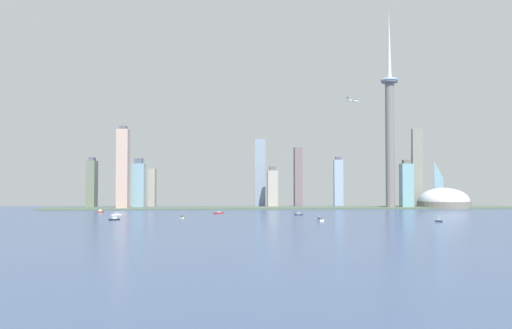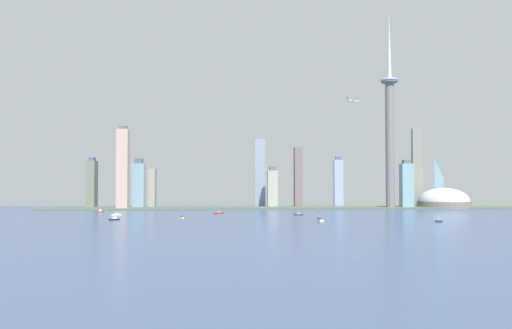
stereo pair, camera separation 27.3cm
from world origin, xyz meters
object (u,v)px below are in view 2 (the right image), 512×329
object	(u,v)px
skyscraper_2	(139,185)
skyscraper_5	(123,169)
skyscraper_4	(260,173)
boat_0	(100,211)
skyscraper_7	(399,169)
skyscraper_10	(298,177)
channel_buoy_0	(115,238)
boat_3	(114,219)
boat_5	(182,217)
skyscraper_8	(152,188)
skyscraper_3	(272,188)
skyscraper_1	(415,167)
skyscraper_6	(406,185)
boat_7	(439,221)
boat_2	(219,213)
boat_4	(116,214)
boat_1	(320,220)
airplane	(353,101)
observation_tower	(390,125)
boat_6	(299,214)
skyscraper_0	(437,166)
skyscraper_11	(92,184)
stadium_dome	(444,202)
skyscraper_9	(338,183)

from	to	relation	value
skyscraper_2	skyscraper_5	xyz separation A→B (m)	(-21.25, -40.49, 30.14)
skyscraper_4	boat_0	bearing A→B (deg)	-147.61
skyscraper_7	boat_0	xyz separation A→B (m)	(-570.80, -174.37, -75.20)
skyscraper_4	skyscraper_5	size ratio (longest dim) A/B	1.01
skyscraper_10	channel_buoy_0	size ratio (longest dim) A/B	76.53
boat_3	boat_5	distance (m)	91.61
skyscraper_8	skyscraper_3	bearing A→B (deg)	-10.99
skyscraper_1	skyscraper_7	world-z (taller)	skyscraper_1
skyscraper_6	boat_7	xyz separation A→B (m)	(-64.50, -289.40, -42.32)
skyscraper_2	boat_2	xyz separation A→B (m)	(156.91, -154.92, -43.26)
skyscraper_10	boat_4	xyz separation A→B (m)	(-310.38, -199.22, -57.34)
boat_1	boat_2	world-z (taller)	boat_1
skyscraper_6	airplane	bearing A→B (deg)	-174.25
observation_tower	boat_6	world-z (taller)	observation_tower
boat_1	skyscraper_0	bearing A→B (deg)	-51.87
skyscraper_4	skyscraper_11	distance (m)	330.95
boat_1	boat_5	distance (m)	194.18
boat_2	skyscraper_2	bearing A→B (deg)	-91.88
skyscraper_1	skyscraper_2	world-z (taller)	skyscraper_1
observation_tower	channel_buoy_0	world-z (taller)	observation_tower
skyscraper_6	boat_6	xyz separation A→B (m)	(-230.83, -163.42, -42.45)
skyscraper_7	boat_7	distance (m)	394.44
boat_1	skyscraper_1	bearing A→B (deg)	-47.41
skyscraper_2	boat_0	size ratio (longest dim) A/B	8.88
boat_5	skyscraper_4	bearing A→B (deg)	118.72
boat_6	airplane	distance (m)	282.49
skyscraper_4	boat_7	bearing A→B (deg)	-61.01
stadium_dome	boat_6	xyz separation A→B (m)	(-307.29, -171.75, -10.42)
boat_0	boat_5	size ratio (longest dim) A/B	1.46
airplane	boat_0	bearing A→B (deg)	159.68
boat_6	channel_buoy_0	size ratio (longest dim) A/B	9.03
skyscraper_4	boat_0	world-z (taller)	skyscraper_4
boat_5	airplane	xyz separation A→B (m)	(299.25, 208.40, 202.08)
boat_3	boat_7	distance (m)	433.19
skyscraper_9	boat_0	world-z (taller)	skyscraper_9
skyscraper_7	boat_0	size ratio (longest dim) A/B	14.34
skyscraper_5	boat_6	xyz separation A→B (m)	(302.85, -155.33, -73.25)
skyscraper_8	boat_4	xyz separation A→B (m)	(-17.66, -235.42, -36.46)
skyscraper_6	boat_0	distance (m)	561.82
boat_2	skyscraper_10	bearing A→B (deg)	-179.40
skyscraper_5	boat_7	distance (m)	551.91
skyscraper_6	skyscraper_11	distance (m)	599.97
skyscraper_3	channel_buoy_0	size ratio (longest dim) A/B	52.01
observation_tower	skyscraper_11	world-z (taller)	observation_tower
skyscraper_3	boat_1	distance (m)	310.66
boat_5	stadium_dome	bearing A→B (deg)	76.70
skyscraper_3	boat_7	xyz separation A→B (m)	(189.54, -326.03, -36.12)
skyscraper_3	boat_2	distance (m)	192.24
skyscraper_2	boat_7	xyz separation A→B (m)	(447.93, -321.78, -42.98)
boat_1	boat_7	bearing A→B (deg)	-107.11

